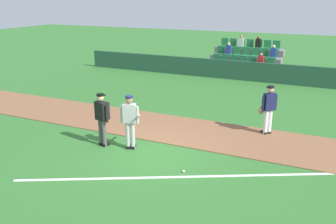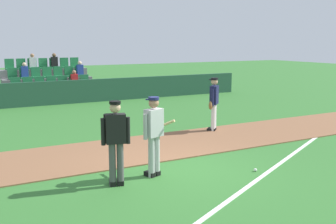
{
  "view_description": "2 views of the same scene",
  "coord_description": "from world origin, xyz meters",
  "px_view_note": "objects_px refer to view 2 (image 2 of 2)",
  "views": [
    {
      "loc": [
        4.98,
        -9.32,
        4.69
      ],
      "look_at": [
        0.23,
        0.99,
        1.03
      ],
      "focal_mm": 38.64,
      "sensor_mm": 36.0,
      "label": 1
    },
    {
      "loc": [
        -4.39,
        -7.82,
        2.94
      ],
      "look_at": [
        0.67,
        1.55,
        1.07
      ],
      "focal_mm": 43.54,
      "sensor_mm": 36.0,
      "label": 2
    }
  ],
  "objects_px": {
    "runner_navy_jersey": "(214,102)",
    "baseball": "(255,170)",
    "batter_grey_jersey": "(154,133)",
    "umpire_home_plate": "(116,138)"
  },
  "relations": [
    {
      "from": "runner_navy_jersey",
      "to": "umpire_home_plate",
      "type": "bearing_deg",
      "value": -145.02
    },
    {
      "from": "umpire_home_plate",
      "to": "baseball",
      "type": "relative_size",
      "value": 23.78
    },
    {
      "from": "batter_grey_jersey",
      "to": "umpire_home_plate",
      "type": "height_order",
      "value": "same"
    },
    {
      "from": "batter_grey_jersey",
      "to": "runner_navy_jersey",
      "type": "relative_size",
      "value": 1.0
    },
    {
      "from": "runner_navy_jersey",
      "to": "baseball",
      "type": "distance_m",
      "value": 4.33
    },
    {
      "from": "batter_grey_jersey",
      "to": "runner_navy_jersey",
      "type": "xyz_separation_m",
      "value": [
        3.72,
        3.11,
        -0.01
      ]
    },
    {
      "from": "batter_grey_jersey",
      "to": "runner_navy_jersey",
      "type": "distance_m",
      "value": 4.85
    },
    {
      "from": "batter_grey_jersey",
      "to": "baseball",
      "type": "relative_size",
      "value": 23.78
    },
    {
      "from": "baseball",
      "to": "batter_grey_jersey",
      "type": "bearing_deg",
      "value": 159.25
    },
    {
      "from": "batter_grey_jersey",
      "to": "umpire_home_plate",
      "type": "bearing_deg",
      "value": -170.69
    }
  ]
}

